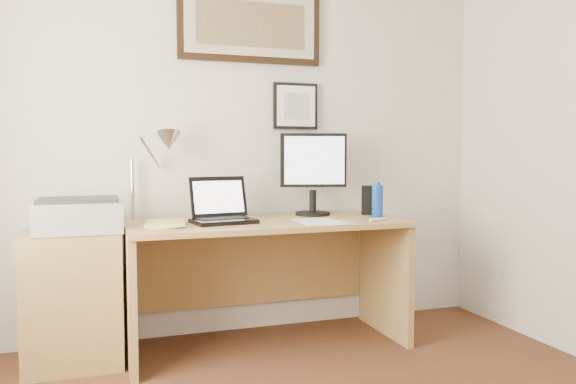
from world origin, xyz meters
name	(u,v)px	position (x,y,z in m)	size (l,w,h in m)	color
wall_back	(227,136)	(0.00, 2.00, 1.25)	(3.50, 0.02, 2.50)	silver
side_cabinet	(73,298)	(-0.92, 1.68, 0.36)	(0.50, 0.40, 0.73)	#A07C43
water_bottle	(377,201)	(0.86, 1.61, 0.85)	(0.07, 0.07, 0.20)	#0D42B2
bottle_cap	(378,184)	(0.86, 1.61, 0.96)	(0.04, 0.04, 0.02)	#0D42B2
speaker	(368,200)	(0.86, 1.74, 0.84)	(0.08, 0.07, 0.19)	black
paper_sheet_a	(325,222)	(0.46, 1.47, 0.75)	(0.21, 0.30, 0.00)	white
paper_sheet_b	(318,222)	(0.41, 1.47, 0.75)	(0.22, 0.32, 0.00)	white
sticky_pad	(341,221)	(0.54, 1.43, 0.76)	(0.07, 0.07, 0.01)	#D6D065
marker_pen	(378,219)	(0.77, 1.42, 0.76)	(0.02, 0.02, 0.14)	white
book	(145,224)	(-0.54, 1.61, 0.76)	(0.21, 0.29, 0.02)	#DBC867
desk	(263,258)	(0.15, 1.72, 0.51)	(1.60, 0.70, 0.75)	#A07C43
laptop	(222,212)	(-0.11, 1.65, 0.81)	(0.37, 0.34, 0.26)	black
lcd_monitor	(313,170)	(0.51, 1.81, 1.04)	(0.42, 0.22, 0.52)	black
printer	(79,215)	(-0.88, 1.64, 0.82)	(0.44, 0.34, 0.18)	#A5A5A8
desk_lamp	(165,146)	(-0.41, 1.81, 1.19)	(0.29, 0.27, 0.53)	silver
picture_large	(251,25)	(0.15, 1.97, 1.95)	(0.92, 0.04, 0.47)	black
picture_small	(296,106)	(0.45, 1.97, 1.45)	(0.30, 0.03, 0.30)	black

